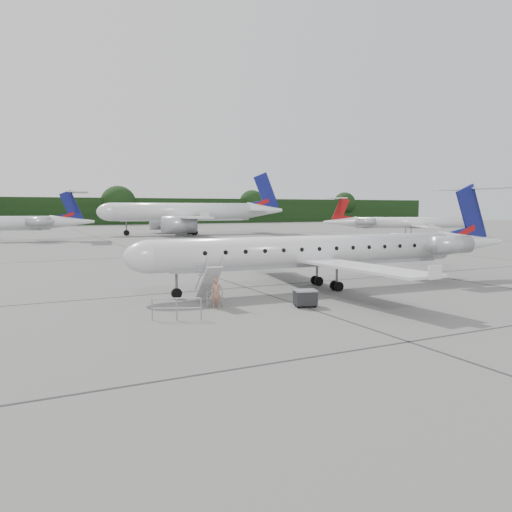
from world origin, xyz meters
name	(u,v)px	position (x,y,z in m)	size (l,w,h in m)	color
ground	(363,292)	(0.00, 0.00, 0.00)	(320.00, 320.00, 0.00)	#5F5F5D
treeline	(80,211)	(0.00, 130.00, 4.00)	(260.00, 4.00, 8.00)	black
main_regional_jet	(314,236)	(-2.10, 2.25, 3.33)	(26.00, 18.72, 6.67)	silver
airstair	(209,284)	(-9.76, 0.60, 1.04)	(0.85, 2.29, 2.09)	silver
passenger	(216,293)	(-9.84, -0.69, 0.77)	(0.56, 0.37, 1.55)	#926250
safety_railing	(177,309)	(-12.45, -2.38, 0.50)	(2.20, 0.08, 1.00)	gray
baggage_cart	(305,298)	(-5.62, -2.39, 0.47)	(1.08, 0.88, 0.94)	black
bg_narrowbody	(183,203)	(10.36, 66.20, 5.93)	(33.02, 23.77, 11.85)	silver
bg_regional_right	(414,217)	(44.09, 41.57, 3.42)	(26.10, 18.79, 6.85)	silver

